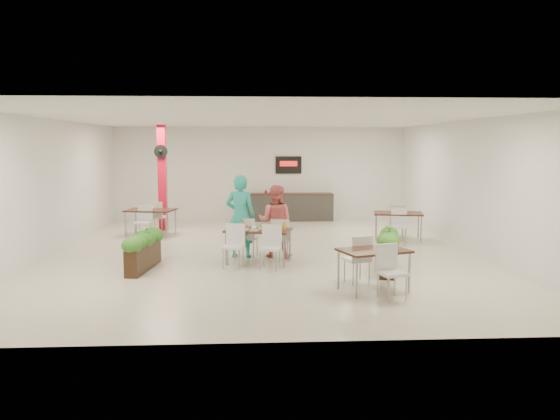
{
  "coord_description": "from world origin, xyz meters",
  "views": [
    {
      "loc": [
        -0.34,
        -12.95,
        2.6
      ],
      "look_at": [
        0.35,
        -0.45,
        1.1
      ],
      "focal_mm": 35.0,
      "sensor_mm": 36.0,
      "label": 1
    }
  ],
  "objects_px": {
    "red_column": "(162,176)",
    "service_counter": "(289,206)",
    "diner_man": "(241,216)",
    "side_table_a": "(151,213)",
    "diner_woman": "(275,221)",
    "side_table_c": "(374,256)",
    "planter_right": "(388,247)",
    "main_table": "(258,234)",
    "side_table_b": "(398,217)",
    "planter_left": "(143,247)"
  },
  "relations": [
    {
      "from": "main_table",
      "to": "side_table_b",
      "type": "xyz_separation_m",
      "value": [
        3.89,
        2.77,
        0.0
      ]
    },
    {
      "from": "planter_right",
      "to": "side_table_a",
      "type": "distance_m",
      "value": 7.46
    },
    {
      "from": "planter_left",
      "to": "side_table_c",
      "type": "height_order",
      "value": "side_table_c"
    },
    {
      "from": "red_column",
      "to": "main_table",
      "type": "relative_size",
      "value": 1.7
    },
    {
      "from": "side_table_b",
      "to": "planter_left",
      "type": "bearing_deg",
      "value": -140.27
    },
    {
      "from": "diner_man",
      "to": "diner_woman",
      "type": "xyz_separation_m",
      "value": [
        0.8,
        0.0,
        -0.12
      ]
    },
    {
      "from": "planter_right",
      "to": "side_table_c",
      "type": "bearing_deg",
      "value": -113.09
    },
    {
      "from": "red_column",
      "to": "diner_woman",
      "type": "bearing_deg",
      "value": -52.5
    },
    {
      "from": "main_table",
      "to": "side_table_a",
      "type": "distance_m",
      "value": 4.93
    },
    {
      "from": "diner_woman",
      "to": "side_table_c",
      "type": "bearing_deg",
      "value": 132.92
    },
    {
      "from": "planter_right",
      "to": "side_table_b",
      "type": "xyz_separation_m",
      "value": [
        1.21,
        3.67,
        0.15
      ]
    },
    {
      "from": "red_column",
      "to": "diner_man",
      "type": "xyz_separation_m",
      "value": [
        2.44,
        -4.22,
        -0.69
      ]
    },
    {
      "from": "service_counter",
      "to": "main_table",
      "type": "xyz_separation_m",
      "value": [
        -1.17,
        -6.74,
        0.14
      ]
    },
    {
      "from": "planter_right",
      "to": "side_table_c",
      "type": "height_order",
      "value": "planter_right"
    },
    {
      "from": "diner_man",
      "to": "side_table_b",
      "type": "xyz_separation_m",
      "value": [
        4.28,
        2.12,
        -0.32
      ]
    },
    {
      "from": "red_column",
      "to": "diner_man",
      "type": "distance_m",
      "value": 4.92
    },
    {
      "from": "side_table_a",
      "to": "side_table_c",
      "type": "bearing_deg",
      "value": -40.89
    },
    {
      "from": "service_counter",
      "to": "diner_woman",
      "type": "distance_m",
      "value": 6.14
    },
    {
      "from": "service_counter",
      "to": "diner_man",
      "type": "bearing_deg",
      "value": -104.37
    },
    {
      "from": "diner_man",
      "to": "side_table_c",
      "type": "xyz_separation_m",
      "value": [
        2.42,
        -3.08,
        -0.33
      ]
    },
    {
      "from": "diner_woman",
      "to": "planter_left",
      "type": "xyz_separation_m",
      "value": [
        -2.81,
        -1.18,
        -0.35
      ]
    },
    {
      "from": "diner_man",
      "to": "side_table_a",
      "type": "bearing_deg",
      "value": -35.49
    },
    {
      "from": "main_table",
      "to": "planter_left",
      "type": "relative_size",
      "value": 1.11
    },
    {
      "from": "planter_right",
      "to": "side_table_b",
      "type": "distance_m",
      "value": 3.86
    },
    {
      "from": "service_counter",
      "to": "side_table_c",
      "type": "relative_size",
      "value": 1.8
    },
    {
      "from": "side_table_a",
      "to": "red_column",
      "type": "bearing_deg",
      "value": 88.63
    },
    {
      "from": "diner_man",
      "to": "planter_left",
      "type": "bearing_deg",
      "value": 45.56
    },
    {
      "from": "service_counter",
      "to": "planter_right",
      "type": "height_order",
      "value": "service_counter"
    },
    {
      "from": "diner_man",
      "to": "side_table_c",
      "type": "bearing_deg",
      "value": 143.34
    },
    {
      "from": "side_table_a",
      "to": "side_table_b",
      "type": "height_order",
      "value": "same"
    },
    {
      "from": "main_table",
      "to": "side_table_c",
      "type": "xyz_separation_m",
      "value": [
        2.03,
        -2.43,
        -0.01
      ]
    },
    {
      "from": "planter_right",
      "to": "service_counter",
      "type": "bearing_deg",
      "value": 101.21
    },
    {
      "from": "service_counter",
      "to": "planter_right",
      "type": "xyz_separation_m",
      "value": [
        1.51,
        -7.63,
        -0.0
      ]
    },
    {
      "from": "diner_man",
      "to": "side_table_a",
      "type": "xyz_separation_m",
      "value": [
        -2.65,
        3.24,
        -0.32
      ]
    },
    {
      "from": "red_column",
      "to": "service_counter",
      "type": "bearing_deg",
      "value": 25.0
    },
    {
      "from": "diner_man",
      "to": "side_table_a",
      "type": "distance_m",
      "value": 4.19
    },
    {
      "from": "main_table",
      "to": "side_table_a",
      "type": "xyz_separation_m",
      "value": [
        -3.03,
        3.89,
        0.0
      ]
    },
    {
      "from": "side_table_b",
      "to": "side_table_c",
      "type": "xyz_separation_m",
      "value": [
        -1.86,
        -5.2,
        -0.01
      ]
    },
    {
      "from": "red_column",
      "to": "planter_right",
      "type": "bearing_deg",
      "value": -46.31
    },
    {
      "from": "diner_woman",
      "to": "planter_left",
      "type": "distance_m",
      "value": 3.07
    },
    {
      "from": "side_table_c",
      "to": "planter_right",
      "type": "bearing_deg",
      "value": 48.64
    },
    {
      "from": "main_table",
      "to": "diner_man",
      "type": "xyz_separation_m",
      "value": [
        -0.39,
        0.65,
        0.32
      ]
    },
    {
      "from": "service_counter",
      "to": "diner_woman",
      "type": "relative_size",
      "value": 1.79
    },
    {
      "from": "planter_right",
      "to": "diner_man",
      "type": "bearing_deg",
      "value": 153.26
    },
    {
      "from": "main_table",
      "to": "planter_left",
      "type": "height_order",
      "value": "main_table"
    },
    {
      "from": "side_table_a",
      "to": "service_counter",
      "type": "bearing_deg",
      "value": 44.54
    },
    {
      "from": "main_table",
      "to": "diner_woman",
      "type": "height_order",
      "value": "diner_woman"
    },
    {
      "from": "side_table_a",
      "to": "side_table_b",
      "type": "bearing_deg",
      "value": 1.24
    },
    {
      "from": "side_table_c",
      "to": "side_table_a",
      "type": "bearing_deg",
      "value": 110.43
    },
    {
      "from": "main_table",
      "to": "side_table_c",
      "type": "relative_size",
      "value": 1.13
    }
  ]
}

